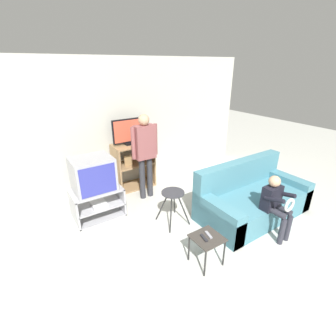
{
  "coord_description": "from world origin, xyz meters",
  "views": [
    {
      "loc": [
        -1.81,
        -1.07,
        2.46
      ],
      "look_at": [
        0.17,
        1.95,
        0.9
      ],
      "focal_mm": 26.0,
      "sensor_mm": 36.0,
      "label": 1
    }
  ],
  "objects": [
    {
      "name": "ground_plane",
      "position": [
        0.0,
        0.0,
        0.0
      ],
      "size": [
        18.0,
        18.0,
        0.0
      ],
      "primitive_type": "plane",
      "color": "beige"
    },
    {
      "name": "snack_table",
      "position": [
        -0.02,
        0.75,
        0.35
      ],
      "size": [
        0.37,
        0.37,
        0.42
      ],
      "color": "#38332D",
      "rests_on": "ground_plane"
    },
    {
      "name": "tv_stand",
      "position": [
        -0.85,
        2.62,
        0.25
      ],
      "size": [
        0.82,
        0.58,
        0.51
      ],
      "color": "#A8A8AD",
      "rests_on": "ground_plane"
    },
    {
      "name": "remote_control_white",
      "position": [
        0.02,
        0.76,
        0.43
      ],
      "size": [
        0.07,
        0.15,
        0.02
      ],
      "primitive_type": "cube",
      "rotation": [
        0.0,
        0.0,
        -0.22
      ],
      "color": "gray",
      "rests_on": "snack_table"
    },
    {
      "name": "television_flat",
      "position": [
        0.15,
        3.3,
        1.2
      ],
      "size": [
        0.73,
        0.2,
        0.52
      ],
      "color": "black",
      "rests_on": "media_shelf"
    },
    {
      "name": "wall_back",
      "position": [
        0.0,
        3.58,
        1.3
      ],
      "size": [
        6.4,
        0.06,
        2.6
      ],
      "color": "beige",
      "rests_on": "ground_plane"
    },
    {
      "name": "folding_stool",
      "position": [
        0.12,
        1.74,
        0.48
      ],
      "size": [
        0.41,
        0.45,
        0.58
      ],
      "color": "black",
      "rests_on": "ground_plane"
    },
    {
      "name": "person_standing_adult",
      "position": [
        0.17,
        2.73,
        1.0
      ],
      "size": [
        0.53,
        0.2,
        1.65
      ],
      "color": "#2D2D33",
      "rests_on": "ground_plane"
    },
    {
      "name": "person_seated_child",
      "position": [
        1.23,
        0.65,
        0.57
      ],
      "size": [
        0.33,
        0.43,
        0.97
      ],
      "color": "#2D2D38",
      "rests_on": "ground_plane"
    },
    {
      "name": "media_shelf",
      "position": [
        0.17,
        3.27,
        0.49
      ],
      "size": [
        0.81,
        0.48,
        0.96
      ],
      "color": "#9E7A51",
      "rests_on": "ground_plane"
    },
    {
      "name": "television_main",
      "position": [
        -0.86,
        2.62,
        0.79
      ],
      "size": [
        0.64,
        0.57,
        0.57
      ],
      "color": "#9E9EA3",
      "rests_on": "tv_stand"
    },
    {
      "name": "couch",
      "position": [
        1.42,
        1.21,
        0.29
      ],
      "size": [
        1.97,
        0.96,
        0.89
      ],
      "color": "teal",
      "rests_on": "ground_plane"
    },
    {
      "name": "remote_control_black",
      "position": [
        -0.07,
        0.75,
        0.43
      ],
      "size": [
        0.06,
        0.15,
        0.02
      ],
      "primitive_type": "cube",
      "rotation": [
        0.0,
        0.0,
        -0.19
      ],
      "color": "#232328",
      "rests_on": "snack_table"
    }
  ]
}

